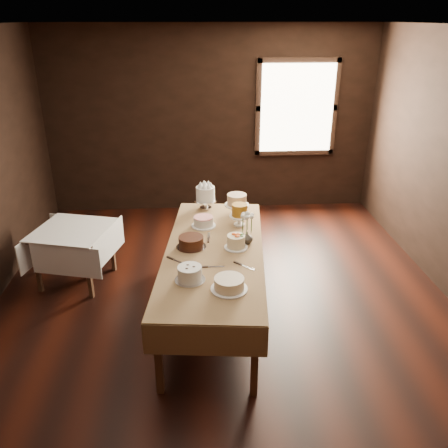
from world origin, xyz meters
The scene contains 21 objects.
floor centered at (0.00, 0.00, 0.00)m, with size 5.00×6.00×0.01m, color black.
ceiling centered at (0.00, 0.00, 2.80)m, with size 5.00×6.00×0.01m, color beige.
wall_back centered at (0.00, 3.00, 1.40)m, with size 5.00×0.02×2.80m, color black.
window centered at (1.30, 2.94, 1.60)m, with size 1.10×0.05×1.30m, color #FFEABF.
display_table centered at (-0.11, 0.02, 0.70)m, with size 1.21×2.54×0.76m.
side_table centered at (-1.69, 0.80, 0.59)m, with size 0.98×0.98×0.67m.
cake_meringue centered at (-0.16, 1.10, 0.89)m, with size 0.27×0.27×0.28m.
cake_speckled centered at (0.20, 0.91, 0.87)m, with size 0.32×0.32×0.25m.
cake_lattice centered at (-0.20, 0.58, 0.80)m, with size 0.27×0.27×0.10m.
cake_caramel centered at (0.20, 0.58, 0.87)m, with size 0.23×0.23×0.26m.
cake_chocolate centered at (-0.34, 0.08, 0.81)m, with size 0.31×0.31×0.12m.
cake_flowers centered at (0.11, 0.04, 0.82)m, with size 0.23×0.23×0.14m.
cake_swirl centered at (-0.35, -0.56, 0.82)m, with size 0.27×0.27×0.14m.
cake_cream centered at (-0.02, -0.72, 0.81)m, with size 0.34×0.34×0.11m.
cake_server_a centered at (-0.11, -0.33, 0.76)m, with size 0.24×0.03×0.01m, color silver.
cake_server_b centered at (0.18, -0.37, 0.76)m, with size 0.24×0.03×0.01m, color silver.
cake_server_c centered at (-0.15, 0.33, 0.76)m, with size 0.24×0.03×0.01m, color silver.
cake_server_d centered at (0.23, 0.25, 0.76)m, with size 0.24×0.03×0.01m, color silver.
cake_server_e centered at (-0.45, -0.22, 0.76)m, with size 0.24×0.03×0.01m, color silver.
flower_vase centered at (0.23, 0.13, 0.82)m, with size 0.12×0.12×0.13m, color #2D2823.
flower_bouquet centered at (0.23, 0.13, 1.00)m, with size 0.14×0.14×0.20m, color white, non-canonical shape.
Camera 1 is at (-0.29, -4.03, 2.87)m, focal length 36.89 mm.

